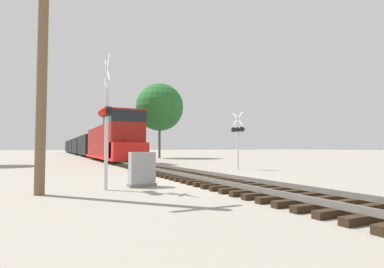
# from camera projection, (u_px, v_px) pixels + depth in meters

# --- Properties ---
(ground_plane) EXTENTS (400.00, 400.00, 0.00)m
(ground_plane) POSITION_uv_depth(u_px,v_px,m) (206.00, 181.00, 12.58)
(ground_plane) COLOR gray
(rail_track_bed) EXTENTS (2.60, 160.00, 0.31)m
(rail_track_bed) POSITION_uv_depth(u_px,v_px,m) (206.00, 178.00, 12.59)
(rail_track_bed) COLOR black
(rail_track_bed) RESTS_ON ground
(freight_train) EXTENTS (2.99, 76.26, 4.70)m
(freight_train) POSITION_uv_depth(u_px,v_px,m) (84.00, 145.00, 56.34)
(freight_train) COLOR maroon
(freight_train) RESTS_ON ground
(crossing_signal_near) EXTENTS (0.32, 1.00, 4.50)m
(crossing_signal_near) POSITION_uv_depth(u_px,v_px,m) (106.00, 114.00, 10.04)
(crossing_signal_near) COLOR silver
(crossing_signal_near) RESTS_ON ground
(crossing_signal_far) EXTENTS (0.50, 1.01, 3.76)m
(crossing_signal_far) POSITION_uv_depth(u_px,v_px,m) (238.00, 133.00, 19.47)
(crossing_signal_far) COLOR silver
(crossing_signal_far) RESTS_ON ground
(relay_cabinet) EXTENTS (0.98, 0.50, 1.24)m
(relay_cabinet) POSITION_uv_depth(u_px,v_px,m) (142.00, 170.00, 10.78)
(relay_cabinet) COLOR slate
(relay_cabinet) RESTS_ON ground
(utility_pole) EXTENTS (1.80, 0.30, 8.20)m
(utility_pole) POSITION_uv_depth(u_px,v_px,m) (42.00, 55.00, 9.06)
(utility_pole) COLOR brown
(utility_pole) RESTS_ON ground
(tree_mid_background) EXTENTS (6.53, 6.53, 10.27)m
(tree_mid_background) POSITION_uv_depth(u_px,v_px,m) (160.00, 107.00, 41.12)
(tree_mid_background) COLOR brown
(tree_mid_background) RESTS_ON ground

